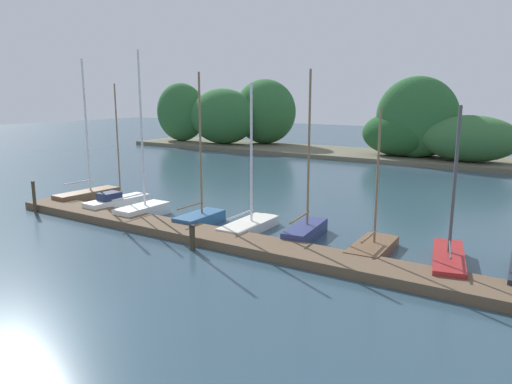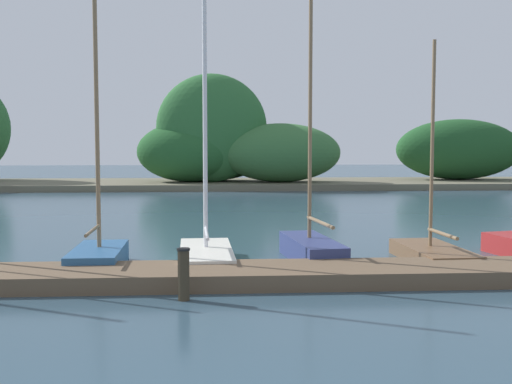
% 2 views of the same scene
% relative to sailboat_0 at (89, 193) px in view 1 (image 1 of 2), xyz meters
% --- Properties ---
extents(ground, '(160.00, 160.00, 0.00)m').
position_rel_sailboat_0_xyz_m(ground, '(11.01, -11.06, -0.42)').
color(ground, '#2D4756').
extents(dock_pier, '(24.37, 1.80, 0.35)m').
position_rel_sailboat_0_xyz_m(dock_pier, '(11.01, -2.25, -0.25)').
color(dock_pier, brown).
rests_on(dock_pier, ground).
extents(far_shore, '(62.92, 8.66, 7.47)m').
position_rel_sailboat_0_xyz_m(far_shore, '(8.49, 26.98, 2.53)').
color(far_shore, '#66604C').
rests_on(far_shore, ground).
extents(sailboat_0, '(1.27, 3.99, 7.78)m').
position_rel_sailboat_0_xyz_m(sailboat_0, '(0.00, 0.00, 0.00)').
color(sailboat_0, brown).
rests_on(sailboat_0, ground).
extents(sailboat_1, '(1.29, 3.80, 6.43)m').
position_rel_sailboat_0_xyz_m(sailboat_1, '(2.95, -0.50, -0.04)').
color(sailboat_1, white).
rests_on(sailboat_1, ground).
extents(sailboat_2, '(1.16, 3.40, 7.93)m').
position_rel_sailboat_0_xyz_m(sailboat_2, '(5.29, -0.94, 0.01)').
color(sailboat_2, white).
rests_on(sailboat_2, ground).
extents(sailboat_3, '(1.17, 3.01, 6.88)m').
position_rel_sailboat_0_xyz_m(sailboat_3, '(8.49, -0.46, -0.04)').
color(sailboat_3, '#285684').
rests_on(sailboat_3, ground).
extents(sailboat_4, '(1.37, 3.61, 6.36)m').
position_rel_sailboat_0_xyz_m(sailboat_4, '(10.99, -0.09, -0.10)').
color(sailboat_4, silver).
rests_on(sailboat_4, ground).
extents(sailboat_5, '(1.32, 3.49, 6.90)m').
position_rel_sailboat_0_xyz_m(sailboat_5, '(13.60, 0.23, -0.03)').
color(sailboat_5, navy).
rests_on(sailboat_5, ground).
extents(sailboat_6, '(1.42, 3.27, 5.47)m').
position_rel_sailboat_0_xyz_m(sailboat_6, '(16.60, -0.06, -0.16)').
color(sailboat_6, brown).
rests_on(sailboat_6, ground).
extents(sailboat_7, '(1.80, 4.07, 5.58)m').
position_rel_sailboat_0_xyz_m(sailboat_7, '(19.34, -0.18, -0.08)').
color(sailboat_7, maroon).
rests_on(sailboat_7, ground).
extents(mooring_piling_0, '(0.19, 0.19, 1.61)m').
position_rel_sailboat_0_xyz_m(mooring_piling_0, '(-0.05, -3.31, 0.39)').
color(mooring_piling_0, '#4C3D28').
rests_on(mooring_piling_0, ground).
extents(mooring_piling_1, '(0.25, 0.25, 0.99)m').
position_rel_sailboat_0_xyz_m(mooring_piling_1, '(10.62, -3.59, 0.08)').
color(mooring_piling_1, '#3D3323').
rests_on(mooring_piling_1, ground).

